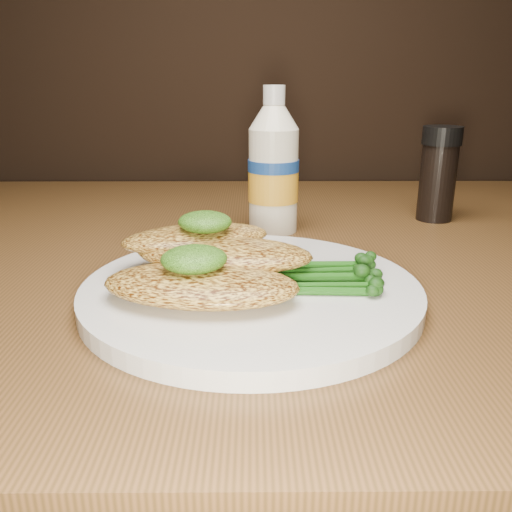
{
  "coord_description": "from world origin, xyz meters",
  "views": [
    {
      "loc": [
        -0.08,
        0.45,
        0.94
      ],
      "look_at": [
        -0.08,
        0.89,
        0.79
      ],
      "focal_mm": 37.08,
      "sensor_mm": 36.0,
      "label": 1
    }
  ],
  "objects_px": {
    "dining_table": "(308,494)",
    "mayo_bottle": "(273,161)",
    "plate": "(251,291)",
    "pepper_grinder": "(438,174)"
  },
  "relations": [
    {
      "from": "plate",
      "to": "pepper_grinder",
      "type": "height_order",
      "value": "pepper_grinder"
    },
    {
      "from": "dining_table",
      "to": "mayo_bottle",
      "type": "xyz_separation_m",
      "value": [
        -0.05,
        0.06,
        0.47
      ]
    },
    {
      "from": "plate",
      "to": "pepper_grinder",
      "type": "distance_m",
      "value": 0.38
    },
    {
      "from": "plate",
      "to": "mayo_bottle",
      "type": "xyz_separation_m",
      "value": [
        0.03,
        0.22,
        0.08
      ]
    },
    {
      "from": "dining_table",
      "to": "pepper_grinder",
      "type": "distance_m",
      "value": 0.49
    },
    {
      "from": "mayo_bottle",
      "to": "pepper_grinder",
      "type": "height_order",
      "value": "mayo_bottle"
    },
    {
      "from": "dining_table",
      "to": "plate",
      "type": "height_order",
      "value": "plate"
    },
    {
      "from": "dining_table",
      "to": "pepper_grinder",
      "type": "bearing_deg",
      "value": 32.62
    },
    {
      "from": "dining_table",
      "to": "mayo_bottle",
      "type": "relative_size",
      "value": 6.65
    },
    {
      "from": "mayo_bottle",
      "to": "pepper_grinder",
      "type": "xyz_separation_m",
      "value": [
        0.23,
        0.05,
        -0.03
      ]
    }
  ]
}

